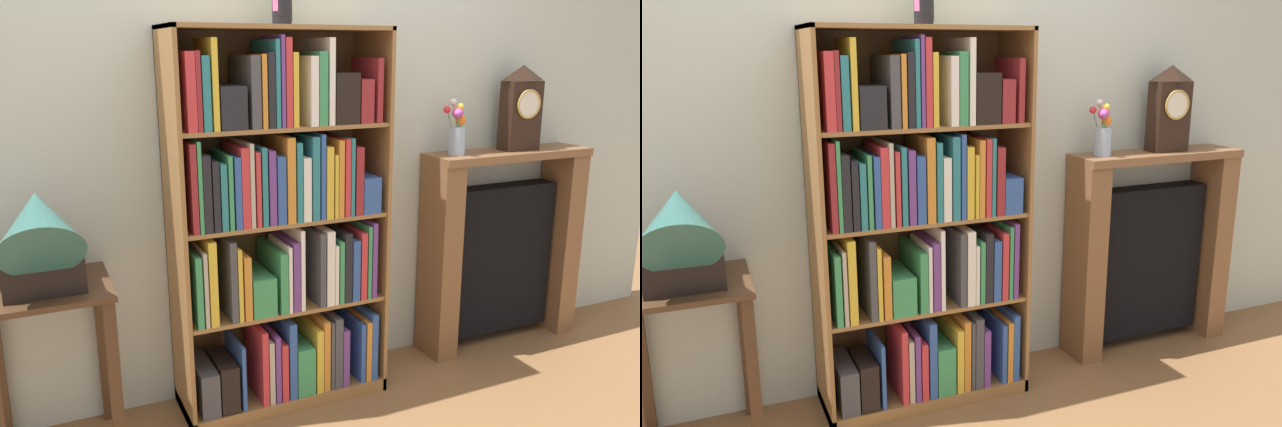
{
  "view_description": "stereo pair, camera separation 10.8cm",
  "coord_description": "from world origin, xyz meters",
  "views": [
    {
      "loc": [
        -0.99,
        -2.47,
        1.58
      ],
      "look_at": [
        0.2,
        0.07,
        0.86
      ],
      "focal_mm": 35.8,
      "sensor_mm": 36.0,
      "label": 1
    },
    {
      "loc": [
        -0.89,
        -2.51,
        1.58
      ],
      "look_at": [
        0.2,
        0.07,
        0.86
      ],
      "focal_mm": 35.8,
      "sensor_mm": 36.0,
      "label": 2
    }
  ],
  "objects": [
    {
      "name": "flower_vase",
      "position": [
        0.98,
        0.12,
        1.19
      ],
      "size": [
        0.11,
        0.13,
        0.28
      ],
      "color": "#99B2D1",
      "rests_on": "fireplace_mantel"
    },
    {
      "name": "bookshelf",
      "position": [
        -0.0,
        0.06,
        0.79
      ],
      "size": [
        0.94,
        0.36,
        1.68
      ],
      "color": "olive",
      "rests_on": "ground"
    },
    {
      "name": "wall_back",
      "position": [
        0.17,
        0.29,
        1.3
      ],
      "size": [
        4.79,
        0.08,
        2.6
      ],
      "primitive_type": "cube",
      "color": "beige",
      "rests_on": "ground"
    },
    {
      "name": "ground_plane",
      "position": [
        0.0,
        0.0,
        -0.01
      ],
      "size": [
        7.79,
        6.4,
        0.02
      ],
      "primitive_type": "cube",
      "color": "brown"
    },
    {
      "name": "fireplace_mantel",
      "position": [
        1.32,
        0.14,
        0.53
      ],
      "size": [
        0.95,
        0.25,
        1.07
      ],
      "color": "brown",
      "rests_on": "ground"
    },
    {
      "name": "mantel_clock",
      "position": [
        1.38,
        0.12,
        1.29
      ],
      "size": [
        0.2,
        0.12,
        0.44
      ],
      "color": "black",
      "rests_on": "fireplace_mantel"
    },
    {
      "name": "gramophone",
      "position": [
        -0.97,
        -0.04,
        0.93
      ],
      "size": [
        0.3,
        0.45,
        0.48
      ],
      "color": "black",
      "rests_on": "side_table_left"
    },
    {
      "name": "side_table_left",
      "position": [
        -0.97,
        0.03,
        0.51
      ],
      "size": [
        0.47,
        0.44,
        0.72
      ],
      "color": "#472D1C",
      "rests_on": "ground"
    }
  ]
}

